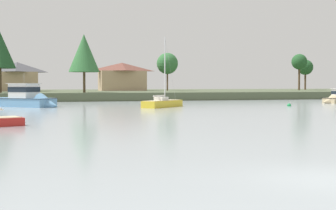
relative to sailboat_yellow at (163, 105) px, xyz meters
The scene contains 11 objects.
ground_plane 42.24m from the sailboat_yellow, 98.71° to the right, with size 502.51×502.51×0.00m, color #939EA3.
far_shore_bank 50.79m from the sailboat_yellow, 97.24° to the left, with size 226.13×59.15×1.38m, color #4C563D.
sailboat_yellow is the anchor object (origin of this frame).
cruiser_skyblue 16.55m from the sailboat_yellow, 161.27° to the left, with size 9.68×8.98×5.29m.
mooring_buoy_green 16.24m from the sailboat_yellow, ahead, with size 0.51×0.51×0.56m.
shore_tree_center_right 66.47m from the sailboat_yellow, 44.26° to the left, with size 3.80×3.80×8.87m.
shore_tree_center_left 27.00m from the sailboat_yellow, 105.53° to the left, with size 5.20×5.20×9.82m.
shore_tree_left 48.33m from the sailboat_yellow, 73.52° to the left, with size 4.78×4.78×8.48m.
shore_tree_inland_a 75.65m from the sailboat_yellow, 44.79° to the left, with size 4.02×4.02×7.95m.
cottage_hillside 48.27m from the sailboat_yellow, 85.66° to the left, with size 10.72×6.97×6.23m.
cottage_eastern 50.95m from the sailboat_yellow, 111.47° to the left, with size 9.04×10.30×6.04m.
Camera 1 is at (-7.97, -11.18, 2.68)m, focal length 48.80 mm.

